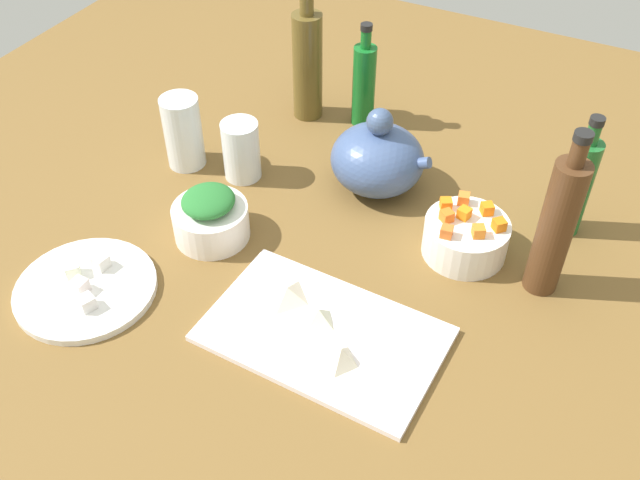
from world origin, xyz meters
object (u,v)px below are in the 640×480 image
object	(u,v)px
bottle_0	(307,64)
teapot	(378,159)
bowl_greens	(211,222)
drinking_glass_1	(183,132)
bottle_2	(364,83)
cutting_board	(323,334)
bowl_carrots	(465,238)
plate_tofu	(86,289)
bottle_3	(577,185)
drinking_glass_0	(241,150)
bottle_1	(556,226)

from	to	relation	value
bottle_0	teapot	bearing A→B (deg)	-34.92
bowl_greens	teapot	bearing A→B (deg)	51.87
bowl_greens	drinking_glass_1	bearing A→B (deg)	136.03
bottle_0	bottle_2	xyz separation A→B (cm)	(11.04, 2.35, -2.61)
cutting_board	bowl_carrots	bearing A→B (deg)	64.92
plate_tofu	bottle_3	world-z (taller)	bottle_3
plate_tofu	bottle_2	bearing A→B (deg)	73.37
bowl_greens	plate_tofu	bearing A→B (deg)	-117.70
bowl_greens	bowl_carrots	distance (cm)	41.33
bottle_0	drinking_glass_0	size ratio (longest dim) A/B	2.40
cutting_board	bottle_3	world-z (taller)	bottle_3
cutting_board	teapot	size ratio (longest dim) A/B	1.88
teapot	bottle_3	world-z (taller)	bottle_3
bottle_0	bottle_3	xyz separation A→B (cm)	(54.67, -11.30, -2.09)
cutting_board	bottle_0	world-z (taller)	bottle_0
bowl_greens	drinking_glass_1	xyz separation A→B (cm)	(-15.31, 14.77, 3.89)
plate_tofu	bottle_3	distance (cm)	78.87
bowl_carrots	bottle_1	xyz separation A→B (cm)	(12.89, -1.66, 9.12)
cutting_board	bowl_carrots	size ratio (longest dim) A/B	2.49
teapot	drinking_glass_0	size ratio (longest dim) A/B	1.61
bowl_carrots	bottle_1	world-z (taller)	bottle_1
bowl_greens	bottle_0	xyz separation A→B (cm)	(-2.91, 39.66, 8.42)
cutting_board	drinking_glass_1	size ratio (longest dim) A/B	2.45
teapot	bottle_0	xyz separation A→B (cm)	(-21.99, 15.35, 5.20)
bowl_greens	bottle_2	xyz separation A→B (cm)	(8.12, 42.01, 5.81)
bottle_0	bottle_3	bearing A→B (deg)	-11.68
bowl_greens	drinking_glass_0	size ratio (longest dim) A/B	1.12
plate_tofu	bowl_greens	size ratio (longest dim) A/B	1.73
bowl_greens	drinking_glass_1	distance (cm)	21.63
bottle_0	bottle_1	size ratio (longest dim) A/B	0.94
plate_tofu	bottle_3	xyz separation A→B (cm)	(62.03, 47.92, 8.70)
bottle_3	bowl_greens	bearing A→B (deg)	-151.28
plate_tofu	bottle_2	xyz separation A→B (cm)	(18.40, 61.57, 8.19)
bottle_0	cutting_board	bearing A→B (deg)	-60.08
bowl_greens	bottle_2	distance (cm)	43.18
bottle_2	bottle_3	distance (cm)	45.72
cutting_board	bowl_greens	bearing A→B (deg)	157.33
bottle_3	bottle_0	bearing A→B (deg)	168.32
bottle_3	plate_tofu	bearing A→B (deg)	-142.31
bowl_greens	bottle_3	distance (cm)	59.36
bowl_carrots	bottle_1	bearing A→B (deg)	-7.35
drinking_glass_1	bottle_1	bearing A→B (deg)	-1.07
plate_tofu	bottle_1	world-z (taller)	bottle_1
bottle_2	bottle_3	bearing A→B (deg)	-17.37
bottle_0	bottle_2	distance (cm)	11.58
bottle_3	drinking_glass_0	xyz separation A→B (cm)	(-55.79, -12.08, -3.74)
cutting_board	plate_tofu	world-z (taller)	plate_tofu
bottle_1	drinking_glass_1	world-z (taller)	bottle_1
bottle_0	bottle_2	world-z (taller)	bottle_0
bowl_greens	bottle_2	world-z (taller)	bottle_2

